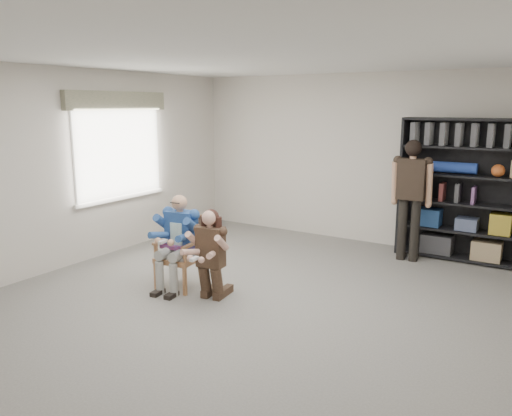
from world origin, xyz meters
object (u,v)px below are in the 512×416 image
Objects in this scene: armchair at (179,252)px; seated_man at (178,242)px; bookshelf at (463,191)px; standing_man at (410,202)px; kneeling_woman at (210,255)px.

seated_man is (0.00, -0.00, 0.14)m from armchair.
standing_man is (-0.63, -0.44, -0.16)m from bookshelf.
bookshelf is 0.79m from standing_man.
standing_man is at bearing 44.73° from seated_man.
kneeling_woman is 3.23m from standing_man.
standing_man is (1.55, 2.81, 0.34)m from kneeling_woman.
seated_man is at bearing 161.43° from kneeling_woman.
bookshelf is (2.76, 3.13, 0.45)m from seated_man.
seated_man is at bearing -131.24° from standing_man.
armchair is at bearing 161.43° from kneeling_woman.
armchair is at bearing 83.12° from seated_man.
seated_man reaches higher than armchair.
seated_man reaches higher than kneeling_woman.
armchair is 0.77× the size of seated_man.
kneeling_woman reaches higher than armchair.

